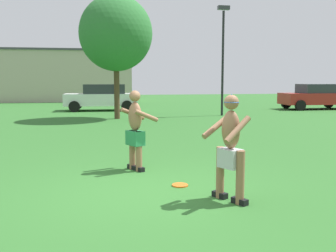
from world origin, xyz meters
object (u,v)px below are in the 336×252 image
object	(u,v)px
frisbee	(180,185)
tree_right_field	(116,34)
car_red_mid_lot	(316,96)
player_with_cap	(230,144)
car_white_near_post	(102,97)
lamp_post	(223,49)
player_in_green	(136,129)

from	to	relation	value
frisbee	tree_right_field	bearing A→B (deg)	92.91
car_red_mid_lot	tree_right_field	world-z (taller)	tree_right_field
player_with_cap	car_white_near_post	distance (m)	17.88
car_white_near_post	player_with_cap	bearing A→B (deg)	-84.00
lamp_post	tree_right_field	size ratio (longest dim) A/B	0.97
car_white_near_post	car_red_mid_lot	bearing A→B (deg)	-5.50
player_with_cap	car_red_mid_lot	world-z (taller)	player_with_cap
car_white_near_post	car_red_mid_lot	size ratio (longest dim) A/B	1.01
player_with_cap	lamp_post	size ratio (longest dim) A/B	0.30
player_in_green	frisbee	bearing A→B (deg)	-63.54
player_in_green	car_white_near_post	bearing A→B (deg)	92.32
player_in_green	car_red_mid_lot	xyz separation A→B (m)	(12.69, 14.23, -0.05)
player_with_cap	tree_right_field	bearing A→B (deg)	95.30
player_with_cap	tree_right_field	distance (m)	13.18
car_white_near_post	tree_right_field	world-z (taller)	tree_right_field
tree_right_field	car_white_near_post	bearing A→B (deg)	97.78
car_red_mid_lot	player_with_cap	bearing A→B (deg)	-124.75
car_red_mid_lot	car_white_near_post	bearing A→B (deg)	174.50
lamp_post	tree_right_field	distance (m)	5.53
player_with_cap	car_white_near_post	bearing A→B (deg)	96.00
player_with_cap	player_in_green	bearing A→B (deg)	118.65
frisbee	tree_right_field	size ratio (longest dim) A/B	0.05
player_in_green	car_red_mid_lot	bearing A→B (deg)	48.27
car_white_near_post	player_in_green	bearing A→B (deg)	-87.68
player_with_cap	player_in_green	size ratio (longest dim) A/B	1.00
player_with_cap	frisbee	distance (m)	1.43
lamp_post	frisbee	bearing A→B (deg)	-111.16
tree_right_field	player_in_green	bearing A→B (deg)	-90.32
player_with_cap	car_red_mid_lot	distance (m)	20.09
player_with_cap	player_in_green	world-z (taller)	player_with_cap
player_with_cap	tree_right_field	size ratio (longest dim) A/B	0.29
frisbee	player_with_cap	bearing A→B (deg)	-58.44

